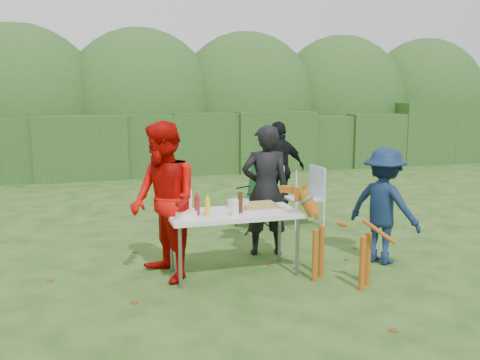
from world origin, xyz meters
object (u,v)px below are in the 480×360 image
object	(u,v)px
camping_chair	(253,197)
paper_towel_roll	(187,200)
lawn_chair	(303,196)
person_black_puffy	(279,169)
ketchup_bottle	(197,205)
beer_bottle	(240,203)
mustard_bottle	(208,207)
person_red_jacket	(164,202)
folding_table	(234,216)
child	(384,206)
person_cook	(266,190)
dog	(342,238)

from	to	relation	value
camping_chair	paper_towel_roll	world-z (taller)	paper_towel_roll
camping_chair	lawn_chair	size ratio (longest dim) A/B	1.02
lawn_chair	paper_towel_roll	distance (m)	2.79
person_black_puffy	ketchup_bottle	xyz separation A→B (m)	(-1.99, -2.55, 0.03)
person_black_puffy	beer_bottle	distance (m)	3.00
ketchup_bottle	camping_chair	bearing A→B (deg)	56.19
mustard_bottle	person_red_jacket	bearing A→B (deg)	157.13
ketchup_bottle	paper_towel_roll	world-z (taller)	paper_towel_roll
folding_table	person_red_jacket	bearing A→B (deg)	174.59
child	lawn_chair	bearing A→B (deg)	-23.46
camping_chair	person_cook	bearing A→B (deg)	48.57
ketchup_bottle	person_red_jacket	bearing A→B (deg)	165.41
folding_table	ketchup_bottle	xyz separation A→B (m)	(-0.43, -0.02, 0.16)
person_black_puffy	dog	size ratio (longest dim) A/B	1.52
person_red_jacket	mustard_bottle	distance (m)	0.50
folding_table	camping_chair	xyz separation A→B (m)	(0.89, 1.95, -0.20)
folding_table	ketchup_bottle	world-z (taller)	ketchup_bottle
mustard_bottle	child	bearing A→B (deg)	-0.60
person_cook	child	distance (m)	1.49
ketchup_bottle	lawn_chair	bearing A→B (deg)	41.04
camping_chair	beer_bottle	xyz separation A→B (m)	(-0.83, -2.02, 0.37)
child	beer_bottle	bearing A→B (deg)	58.83
lawn_chair	beer_bottle	distance (m)	2.55
folding_table	child	distance (m)	1.90
person_cook	person_black_puffy	distance (m)	2.15
person_red_jacket	paper_towel_roll	size ratio (longest dim) A/B	6.89
person_cook	person_red_jacket	distance (m)	1.50
folding_table	beer_bottle	size ratio (longest dim) A/B	6.25
person_black_puffy	beer_bottle	bearing A→B (deg)	52.46
person_red_jacket	child	size ratio (longest dim) A/B	1.25
folding_table	person_black_puffy	size ratio (longest dim) A/B	0.92
beer_bottle	dog	bearing A→B (deg)	-30.17
lawn_chair	beer_bottle	xyz separation A→B (m)	(-1.64, -1.91, 0.38)
person_cook	mustard_bottle	world-z (taller)	person_cook
person_cook	camping_chair	size ratio (longest dim) A/B	1.74
lawn_chair	paper_towel_roll	xyz separation A→B (m)	(-2.21, -1.66, 0.39)
child	camping_chair	bearing A→B (deg)	-3.19
person_black_puffy	child	distance (m)	2.70
lawn_chair	ketchup_bottle	distance (m)	2.86
camping_chair	person_black_puffy	bearing A→B (deg)	-168.70
person_cook	ketchup_bottle	distance (m)	1.22
lawn_chair	beer_bottle	size ratio (longest dim) A/B	3.99
paper_towel_roll	mustard_bottle	bearing A→B (deg)	-60.08
person_black_puffy	paper_towel_roll	bearing A→B (deg)	41.11
person_cook	beer_bottle	size ratio (longest dim) A/B	7.09
mustard_bottle	ketchup_bottle	world-z (taller)	ketchup_bottle
dog	person_red_jacket	bearing A→B (deg)	26.56
person_cook	camping_chair	distance (m)	1.42
dog	ketchup_bottle	distance (m)	1.64
dog	camping_chair	distance (m)	2.60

